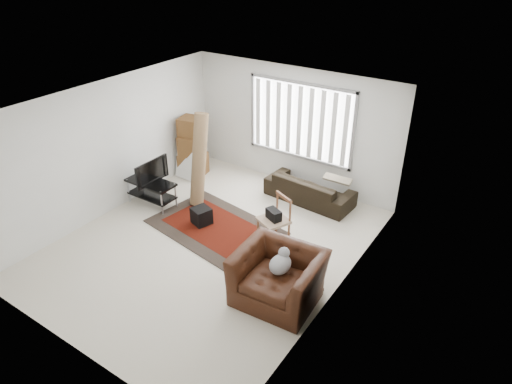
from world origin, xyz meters
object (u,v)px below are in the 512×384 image
Objects in this scene: sofa at (310,185)px; side_chair at (274,218)px; tv_stand at (151,188)px; moving_boxes at (192,149)px; armchair at (278,274)px.

side_chair reaches higher than sofa.
sofa is 2.10× the size of side_chair.
moving_boxes is (-0.20, 1.58, 0.27)m from tv_stand.
tv_stand is 0.76× the size of moving_boxes.
tv_stand is at bearing -82.83° from moving_boxes.
side_chair is at bearing 99.42° from sofa.
moving_boxes is at bearing 142.98° from armchair.
tv_stand is at bearing 40.34° from sofa.
armchair is (3.75, -1.01, 0.09)m from tv_stand.
tv_stand is at bearing 161.15° from armchair.
sofa reaches higher than tv_stand.
moving_boxes is 3.34m from side_chair.
moving_boxes is 0.74× the size of sofa.
side_chair is at bearing 120.01° from armchair.
sofa is (2.72, 1.99, -0.02)m from tv_stand.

